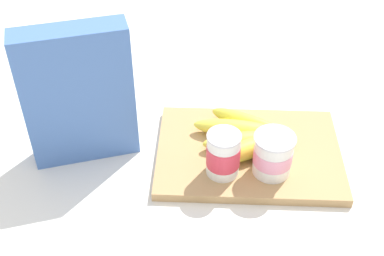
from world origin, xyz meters
The scene contains 6 objects.
ground_plane centered at (0.00, 0.00, 0.00)m, with size 2.40×2.40×0.00m, color silver.
cutting_board centered at (0.00, 0.00, 0.01)m, with size 0.36×0.25×0.02m, color tan.
cereal_box centered at (0.32, 0.00, 0.14)m, with size 0.20×0.06×0.27m, color #4770B7.
yogurt_cup_front centered at (-0.04, 0.06, 0.06)m, with size 0.08×0.08×0.08m.
yogurt_cup_back centered at (0.05, 0.06, 0.06)m, with size 0.06×0.06×0.09m.
banana_bunch centered at (0.00, -0.02, 0.04)m, with size 0.20×0.19×0.04m.
Camera 1 is at (0.08, 0.74, 0.69)m, focal length 47.97 mm.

